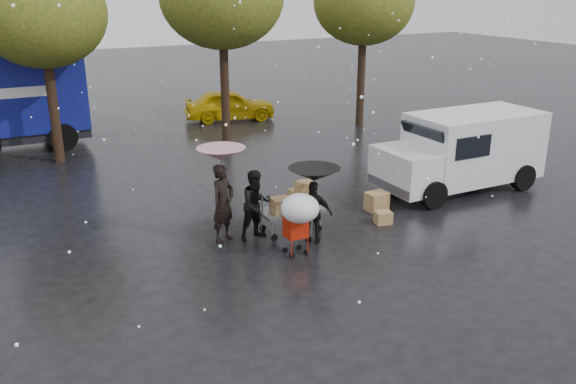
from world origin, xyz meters
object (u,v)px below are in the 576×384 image
person_black (314,213)px  vendor_cart (294,203)px  yellow_taxi (230,105)px  white_van (463,150)px  person_pink (223,203)px  shopping_cart (299,212)px

person_black → vendor_cart: bearing=-41.4°
yellow_taxi → white_van: bearing=-154.1°
person_pink → yellow_taxi: size_ratio=0.48×
shopping_cart → person_black: bearing=38.4°
vendor_cart → yellow_taxi: 12.66m
person_pink → vendor_cart: person_pink is taller
white_van → yellow_taxi: white_van is taller
person_pink → person_black: size_ratio=1.24×
person_pink → vendor_cart: size_ratio=1.21×
shopping_cart → yellow_taxi: shopping_cart is taller
shopping_cart → white_van: (6.41, 1.95, 0.10)m
person_pink → person_black: person_pink is taller
shopping_cart → yellow_taxi: 14.11m
person_pink → vendor_cart: (1.70, -0.27, -0.19)m
person_black → shopping_cart: bearing=81.5°
yellow_taxi → vendor_cart: bearing=178.5°
vendor_cart → white_van: 5.88m
shopping_cart → white_van: 6.70m
shopping_cart → person_pink: bearing=125.1°
vendor_cart → shopping_cart: (-0.58, -1.34, 0.34)m
person_pink → shopping_cart: (1.13, -1.60, 0.14)m
person_black → person_pink: bearing=11.8°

